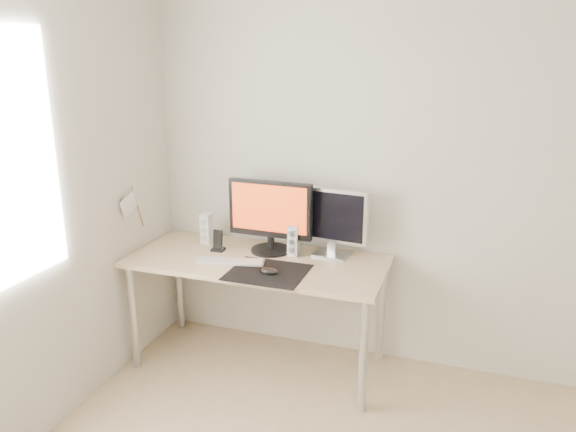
# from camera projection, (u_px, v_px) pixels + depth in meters

# --- Properties ---
(wall_back) EXTENTS (3.50, 0.00, 3.50)m
(wall_back) POSITION_uv_depth(u_px,v_px,m) (422.00, 176.00, 3.39)
(wall_back) COLOR beige
(wall_back) RESTS_ON ground
(mousepad) EXTENTS (0.45, 0.40, 0.00)m
(mousepad) POSITION_uv_depth(u_px,v_px,m) (268.00, 272.00, 3.28)
(mousepad) COLOR black
(mousepad) RESTS_ON desk
(mouse) EXTENTS (0.11, 0.06, 0.04)m
(mouse) POSITION_uv_depth(u_px,v_px,m) (269.00, 271.00, 3.24)
(mouse) COLOR black
(mouse) RESTS_ON mousepad
(desk) EXTENTS (1.60, 0.70, 0.73)m
(desk) POSITION_uv_depth(u_px,v_px,m) (258.00, 271.00, 3.51)
(desk) COLOR #D1B587
(desk) RESTS_ON ground
(main_monitor) EXTENTS (0.55, 0.27, 0.47)m
(main_monitor) POSITION_uv_depth(u_px,v_px,m) (270.00, 214.00, 3.55)
(main_monitor) COLOR black
(main_monitor) RESTS_ON desk
(second_monitor) EXTENTS (0.45, 0.19, 0.43)m
(second_monitor) POSITION_uv_depth(u_px,v_px,m) (333.00, 219.00, 3.48)
(second_monitor) COLOR silver
(second_monitor) RESTS_ON desk
(speaker_left) EXTENTS (0.06, 0.08, 0.20)m
(speaker_left) POSITION_uv_depth(u_px,v_px,m) (207.00, 229.00, 3.75)
(speaker_left) COLOR white
(speaker_left) RESTS_ON desk
(speaker_right) EXTENTS (0.06, 0.08, 0.20)m
(speaker_right) POSITION_uv_depth(u_px,v_px,m) (294.00, 240.00, 3.53)
(speaker_right) COLOR silver
(speaker_right) RESTS_ON desk
(keyboard) EXTENTS (0.44, 0.21, 0.02)m
(keyboard) POSITION_uv_depth(u_px,v_px,m) (230.00, 261.00, 3.43)
(keyboard) COLOR silver
(keyboard) RESTS_ON desk
(phone_dock) EXTENTS (0.08, 0.07, 0.14)m
(phone_dock) POSITION_uv_depth(u_px,v_px,m) (218.00, 245.00, 3.63)
(phone_dock) COLOR black
(phone_dock) RESTS_ON desk
(pennant) EXTENTS (0.01, 0.23, 0.29)m
(pennant) POSITION_uv_depth(u_px,v_px,m) (132.00, 205.00, 3.52)
(pennant) COLOR #A57F54
(pennant) RESTS_ON wall_left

